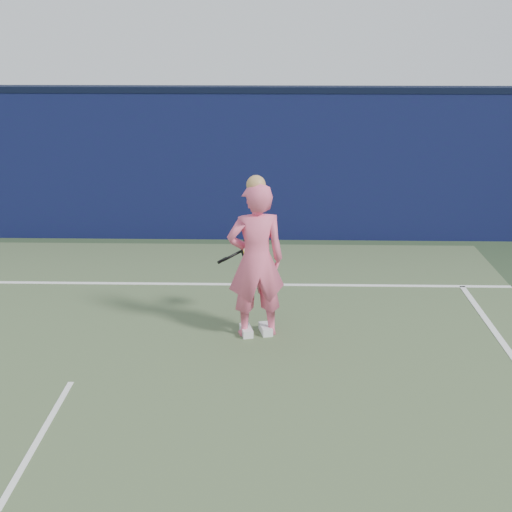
{
  "coord_description": "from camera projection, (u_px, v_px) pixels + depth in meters",
  "views": [
    {
      "loc": [
        2.09,
        -5.61,
        3.54
      ],
      "look_at": [
        1.9,
        2.3,
        0.99
      ],
      "focal_mm": 50.0,
      "sensor_mm": 36.0,
      "label": 1
    }
  ],
  "objects": [
    {
      "name": "racket",
      "position": [
        248.0,
        249.0,
        8.78
      ],
      "size": [
        0.53,
        0.37,
        0.33
      ],
      "rotation": [
        0.0,
        0.0,
        0.48
      ],
      "color": "black",
      "rests_on": "ground"
    },
    {
      "name": "backstop_wall",
      "position": [
        152.0,
        166.0,
        12.27
      ],
      "size": [
        24.0,
        0.4,
        2.5
      ],
      "primitive_type": "cube",
      "color": "#0D1639",
      "rests_on": "ground"
    },
    {
      "name": "ground",
      "position": [
        41.0,
        436.0,
        6.47
      ],
      "size": [
        80.0,
        80.0,
        0.0
      ],
      "primitive_type": "plane",
      "color": "#283F26",
      "rests_on": "ground"
    },
    {
      "name": "player",
      "position": [
        256.0,
        260.0,
        8.32
      ],
      "size": [
        0.77,
        0.59,
        1.95
      ],
      "rotation": [
        0.0,
        0.0,
        3.37
      ],
      "color": "#F45F84",
      "rests_on": "ground"
    },
    {
      "name": "wall_cap",
      "position": [
        149.0,
        89.0,
        11.87
      ],
      "size": [
        24.0,
        0.42,
        0.1
      ],
      "primitive_type": "cube",
      "color": "black",
      "rests_on": "backstop_wall"
    },
    {
      "name": "court_lines",
      "position": [
        29.0,
        455.0,
        6.15
      ],
      "size": [
        11.0,
        12.04,
        0.01
      ],
      "color": "white",
      "rests_on": "court_surface"
    }
  ]
}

